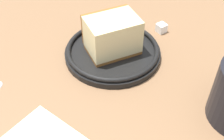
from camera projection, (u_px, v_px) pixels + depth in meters
The scene contains 4 objects.
ground_plane at pixel (119, 98), 48.77cm from camera, with size 116.99×116.99×3.74cm, color brown.
small_plate at pixel (113, 51), 53.41cm from camera, with size 17.80×17.80×1.96cm.
cake_slice at pixel (112, 35), 51.15cm from camera, with size 11.34×10.95×6.76cm.
sugar_cube at pixel (160, 27), 59.12cm from camera, with size 1.80×1.80×1.80cm, color white.
Camera 1 is at (29.05, 14.16, 34.99)cm, focal length 46.07 mm.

